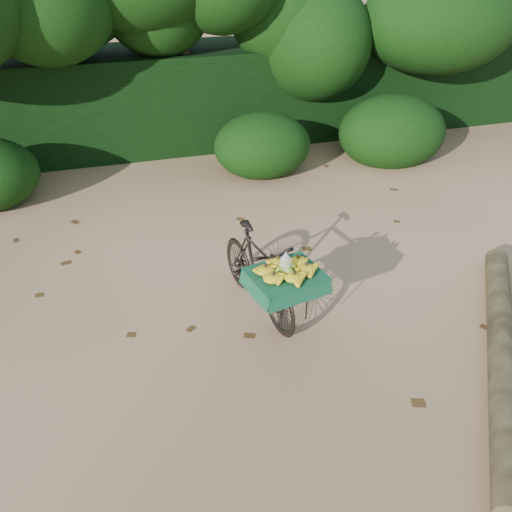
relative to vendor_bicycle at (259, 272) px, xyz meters
name	(u,v)px	position (x,y,z in m)	size (l,w,h in m)	color
ground	(245,342)	(-0.31, -0.52, -0.51)	(80.00, 80.00, 0.00)	tan
vendor_bicycle	(259,272)	(0.00, 0.00, 0.00)	(0.91, 1.81, 1.00)	black
fallen_log	(502,352)	(2.10, -1.55, -0.38)	(0.27, 0.27, 3.77)	brown
hedge_backdrop	(158,98)	(-0.31, 5.78, 0.39)	(26.00, 1.80, 1.80)	black
tree_row	(119,48)	(-0.96, 4.98, 1.49)	(14.50, 2.00, 4.00)	black
bush_clumps	(206,154)	(0.19, 3.78, -0.06)	(8.80, 1.70, 0.90)	black
leaf_litter	(231,306)	(-0.31, 0.13, -0.51)	(7.00, 7.30, 0.01)	#492E13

